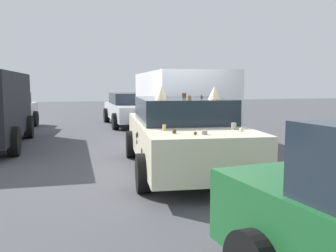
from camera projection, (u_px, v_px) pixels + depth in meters
The scene contains 5 objects.
ground_plane at pixel (182, 170), 7.58m from camera, with size 60.00×60.00×0.00m, color #47474C.
art_car_decorated at pixel (182, 133), 7.52m from camera, with size 4.85×2.46×1.69m.
parked_van_near_left at pixel (178, 103), 11.03m from camera, with size 5.40×2.50×2.05m.
parked_sedan_near_right at pixel (1, 112), 13.73m from camera, with size 4.75×2.49×1.38m.
parked_sedan_row_back_far at pixel (132, 109), 15.72m from camera, with size 4.58×2.09×1.33m.
Camera 1 is at (-7.08, 2.30, 1.74)m, focal length 40.06 mm.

